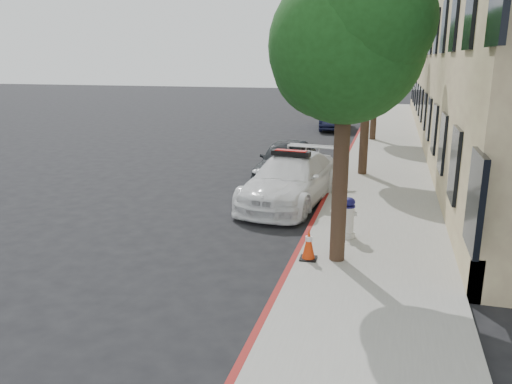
{
  "coord_description": "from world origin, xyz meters",
  "views": [
    {
      "loc": [
        3.78,
        -11.38,
        4.02
      ],
      "look_at": [
        0.81,
        -0.47,
        1.0
      ],
      "focal_mm": 35.0,
      "sensor_mm": 36.0,
      "label": 1
    }
  ],
  "objects_px": {
    "police_car": "(291,179)",
    "traffic_cone": "(309,244)",
    "parked_car_far": "(334,116)",
    "parked_car_mid": "(287,160)",
    "fire_hydrant": "(348,218)"
  },
  "relations": [
    {
      "from": "police_car",
      "to": "parked_car_far",
      "type": "xyz_separation_m",
      "value": [
        -0.66,
        16.19,
        0.07
      ]
    },
    {
      "from": "police_car",
      "to": "fire_hydrant",
      "type": "height_order",
      "value": "police_car"
    },
    {
      "from": "traffic_cone",
      "to": "police_car",
      "type": "bearing_deg",
      "value": 105.97
    },
    {
      "from": "fire_hydrant",
      "to": "parked_car_mid",
      "type": "bearing_deg",
      "value": 110.2
    },
    {
      "from": "parked_car_far",
      "to": "police_car",
      "type": "bearing_deg",
      "value": -94.62
    },
    {
      "from": "parked_car_mid",
      "to": "traffic_cone",
      "type": "relative_size",
      "value": 6.34
    },
    {
      "from": "police_car",
      "to": "parked_car_mid",
      "type": "bearing_deg",
      "value": 111.27
    },
    {
      "from": "parked_car_far",
      "to": "fire_hydrant",
      "type": "relative_size",
      "value": 5.09
    },
    {
      "from": "police_car",
      "to": "traffic_cone",
      "type": "distance_m",
      "value": 4.55
    },
    {
      "from": "police_car",
      "to": "parked_car_far",
      "type": "bearing_deg",
      "value": 99.51
    },
    {
      "from": "police_car",
      "to": "fire_hydrant",
      "type": "bearing_deg",
      "value": -49.41
    },
    {
      "from": "parked_car_far",
      "to": "fire_hydrant",
      "type": "xyz_separation_m",
      "value": [
        2.54,
        -19.04,
        -0.17
      ]
    },
    {
      "from": "parked_car_mid",
      "to": "traffic_cone",
      "type": "height_order",
      "value": "parked_car_mid"
    },
    {
      "from": "police_car",
      "to": "traffic_cone",
      "type": "bearing_deg",
      "value": -66.83
    },
    {
      "from": "parked_car_mid",
      "to": "parked_car_far",
      "type": "relative_size",
      "value": 0.86
    }
  ]
}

